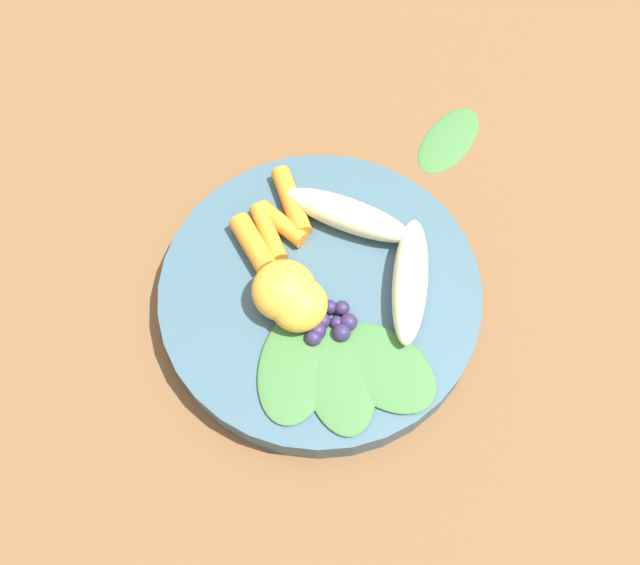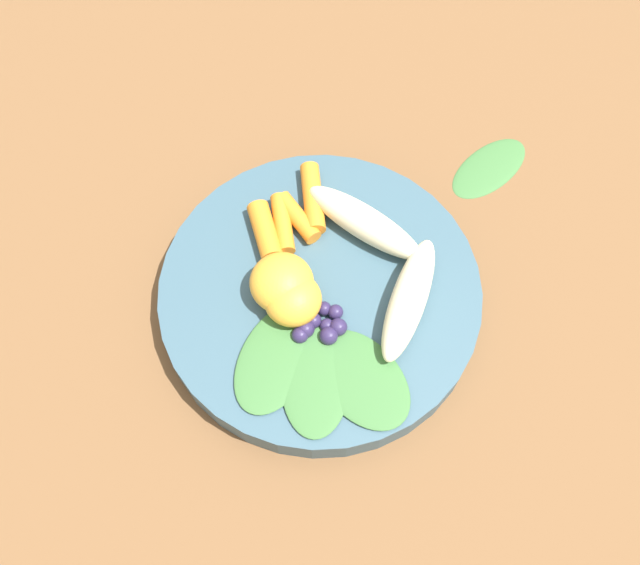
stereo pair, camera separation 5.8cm
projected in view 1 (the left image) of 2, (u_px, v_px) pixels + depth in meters
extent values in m
plane|color=brown|center=(320.00, 303.00, 0.61)|extent=(2.40, 2.40, 0.00)
cylinder|color=#385666|center=(320.00, 295.00, 0.60)|extent=(0.27, 0.27, 0.03)
ellipsoid|color=beige|center=(348.00, 215.00, 0.60)|extent=(0.10, 0.10, 0.03)
ellipsoid|color=beige|center=(410.00, 280.00, 0.58)|extent=(0.08, 0.11, 0.03)
ellipsoid|color=#F4A833|center=(299.00, 304.00, 0.56)|extent=(0.05, 0.05, 0.03)
ellipsoid|color=#F4A833|center=(283.00, 289.00, 0.57)|extent=(0.05, 0.05, 0.04)
cylinder|color=orange|center=(291.00, 201.00, 0.61)|extent=(0.02, 0.07, 0.02)
cylinder|color=orange|center=(281.00, 224.00, 0.61)|extent=(0.04, 0.05, 0.01)
cylinder|color=orange|center=(268.00, 233.00, 0.60)|extent=(0.02, 0.05, 0.01)
cylinder|color=orange|center=(253.00, 244.00, 0.60)|extent=(0.03, 0.05, 0.02)
sphere|color=#2D234C|center=(341.00, 333.00, 0.56)|extent=(0.01, 0.01, 0.01)
sphere|color=#2D234C|center=(317.00, 331.00, 0.56)|extent=(0.01, 0.01, 0.01)
sphere|color=#2D234C|center=(335.00, 324.00, 0.57)|extent=(0.01, 0.01, 0.01)
sphere|color=#2D234C|center=(322.00, 321.00, 0.57)|extent=(0.01, 0.01, 0.01)
sphere|color=#2D234C|center=(342.00, 308.00, 0.57)|extent=(0.01, 0.01, 0.01)
sphere|color=#2D234C|center=(349.00, 322.00, 0.57)|extent=(0.01, 0.01, 0.01)
sphere|color=#2D234C|center=(329.00, 307.00, 0.57)|extent=(0.01, 0.01, 0.01)
sphere|color=#2D234C|center=(313.00, 338.00, 0.56)|extent=(0.01, 0.01, 0.01)
sphere|color=#2D234C|center=(319.00, 330.00, 0.57)|extent=(0.01, 0.01, 0.01)
cylinder|color=white|center=(329.00, 360.00, 0.56)|extent=(0.04, 0.04, 0.00)
ellipsoid|color=#3D7038|center=(296.00, 364.00, 0.56)|extent=(0.10, 0.11, 0.01)
ellipsoid|color=#3D7038|center=(339.00, 376.00, 0.55)|extent=(0.07, 0.10, 0.01)
ellipsoid|color=#3D7038|center=(383.00, 367.00, 0.56)|extent=(0.10, 0.11, 0.01)
ellipsoid|color=#3D7038|center=(449.00, 139.00, 0.69)|extent=(0.10, 0.09, 0.01)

